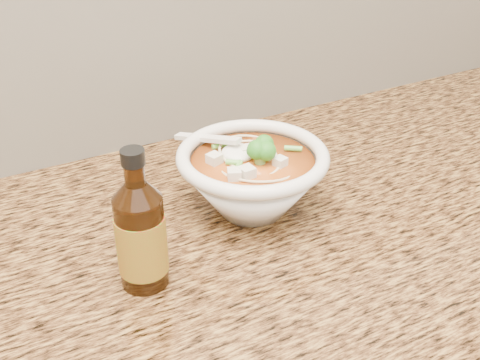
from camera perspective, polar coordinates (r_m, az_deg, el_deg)
name	(u,v)px	position (r m, az deg, el deg)	size (l,w,h in m)	color
counter_slab	(48,304)	(0.79, -17.76, -11.15)	(4.00, 0.68, 0.04)	olive
soup_bowl	(252,180)	(0.85, 1.17, 0.03)	(0.21, 0.23, 0.12)	white
hot_sauce_bottle	(141,236)	(0.72, -9.38, -5.23)	(0.07, 0.07, 0.18)	#381B07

